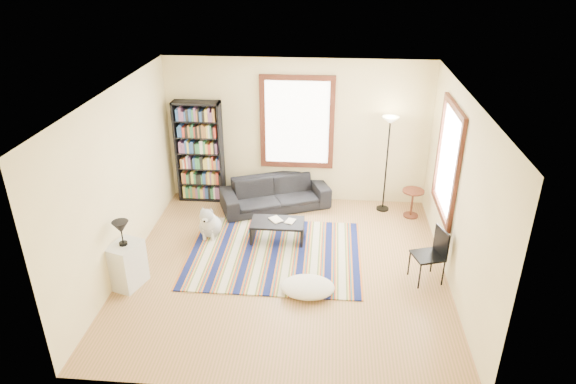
# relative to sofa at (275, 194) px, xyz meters

# --- Properties ---
(floor) EXTENTS (5.00, 5.00, 0.10)m
(floor) POSITION_rel_sofa_xyz_m (0.38, -2.05, -0.35)
(floor) COLOR #AF7650
(floor) RESTS_ON ground
(ceiling) EXTENTS (5.00, 5.00, 0.10)m
(ceiling) POSITION_rel_sofa_xyz_m (0.38, -2.05, 2.55)
(ceiling) COLOR white
(ceiling) RESTS_ON floor
(wall_back) EXTENTS (5.00, 0.10, 2.80)m
(wall_back) POSITION_rel_sofa_xyz_m (0.38, 0.50, 1.10)
(wall_back) COLOR #F8E8A7
(wall_back) RESTS_ON floor
(wall_front) EXTENTS (5.00, 0.10, 2.80)m
(wall_front) POSITION_rel_sofa_xyz_m (0.38, -4.60, 1.10)
(wall_front) COLOR #F8E8A7
(wall_front) RESTS_ON floor
(wall_left) EXTENTS (0.10, 5.00, 2.80)m
(wall_left) POSITION_rel_sofa_xyz_m (-2.17, -2.05, 1.10)
(wall_left) COLOR #F8E8A7
(wall_left) RESTS_ON floor
(wall_right) EXTENTS (0.10, 5.00, 2.80)m
(wall_right) POSITION_rel_sofa_xyz_m (2.93, -2.05, 1.10)
(wall_right) COLOR #F8E8A7
(wall_right) RESTS_ON floor
(window_back) EXTENTS (1.20, 0.06, 1.60)m
(window_back) POSITION_rel_sofa_xyz_m (0.38, 0.42, 1.30)
(window_back) COLOR white
(window_back) RESTS_ON wall_back
(window_right) EXTENTS (0.06, 1.20, 1.60)m
(window_right) POSITION_rel_sofa_xyz_m (2.85, -1.25, 1.30)
(window_right) COLOR white
(window_right) RESTS_ON wall_right
(rug) EXTENTS (2.83, 2.26, 0.02)m
(rug) POSITION_rel_sofa_xyz_m (0.17, -1.67, -0.29)
(rug) COLOR #0D1545
(rug) RESTS_ON floor
(sofa) EXTENTS (1.51, 2.19, 0.60)m
(sofa) POSITION_rel_sofa_xyz_m (0.00, 0.00, 0.00)
(sofa) COLOR black
(sofa) RESTS_ON floor
(bookshelf) EXTENTS (0.90, 0.30, 2.00)m
(bookshelf) POSITION_rel_sofa_xyz_m (-1.49, 0.27, 0.70)
(bookshelf) COLOR black
(bookshelf) RESTS_ON floor
(coffee_table) EXTENTS (0.96, 0.61, 0.36)m
(coffee_table) POSITION_rel_sofa_xyz_m (0.17, -1.21, -0.12)
(coffee_table) COLOR black
(coffee_table) RESTS_ON floor
(book_a) EXTENTS (0.28, 0.27, 0.02)m
(book_a) POSITION_rel_sofa_xyz_m (0.07, -1.21, 0.07)
(book_a) COLOR beige
(book_a) RESTS_ON coffee_table
(book_b) EXTENTS (0.20, 0.23, 0.01)m
(book_b) POSITION_rel_sofa_xyz_m (0.32, -1.16, 0.07)
(book_b) COLOR beige
(book_b) RESTS_ON coffee_table
(floor_cushion) EXTENTS (0.94, 0.81, 0.20)m
(floor_cushion) POSITION_rel_sofa_xyz_m (0.77, -2.65, -0.20)
(floor_cushion) COLOR silver
(floor_cushion) RESTS_ON floor
(floor_lamp) EXTENTS (0.38, 0.38, 1.86)m
(floor_lamp) POSITION_rel_sofa_xyz_m (2.08, 0.10, 0.63)
(floor_lamp) COLOR black
(floor_lamp) RESTS_ON floor
(side_table) EXTENTS (0.47, 0.47, 0.54)m
(side_table) POSITION_rel_sofa_xyz_m (2.58, -0.13, -0.03)
(side_table) COLOR #441E11
(side_table) RESTS_ON floor
(folding_chair) EXTENTS (0.52, 0.51, 0.86)m
(folding_chair) POSITION_rel_sofa_xyz_m (2.53, -2.17, 0.13)
(folding_chair) COLOR black
(folding_chair) RESTS_ON floor
(white_cabinet) EXTENTS (0.52, 0.59, 0.70)m
(white_cabinet) POSITION_rel_sofa_xyz_m (-1.92, -2.68, 0.05)
(white_cabinet) COLOR silver
(white_cabinet) RESTS_ON floor
(table_lamp) EXTENTS (0.27, 0.27, 0.38)m
(table_lamp) POSITION_rel_sofa_xyz_m (-1.92, -2.68, 0.59)
(table_lamp) COLOR black
(table_lamp) RESTS_ON white_cabinet
(dog) EXTENTS (0.44, 0.61, 0.61)m
(dog) POSITION_rel_sofa_xyz_m (-1.01, -1.15, 0.01)
(dog) COLOR #ADADAD
(dog) RESTS_ON floor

